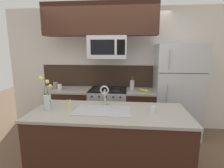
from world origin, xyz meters
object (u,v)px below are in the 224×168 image
at_px(storage_jar_tall, 56,85).
at_px(microwave, 108,47).
at_px(french_press, 132,85).
at_px(stove_range, 108,111).
at_px(spare_glass, 153,110).
at_px(storage_jar_medium, 60,86).
at_px(refrigerator, 176,91).
at_px(banana_bunch, 144,90).
at_px(dish_soap_bottle, 69,104).
at_px(sink_faucet, 105,93).
at_px(flower_vase, 47,100).

bearing_deg(storage_jar_tall, microwave, -2.78).
bearing_deg(french_press, stove_range, -173.04).
bearing_deg(french_press, spare_glass, -79.05).
bearing_deg(storage_jar_medium, storage_jar_tall, 148.42).
xyz_separation_m(microwave, refrigerator, (1.38, 0.04, -0.85)).
distance_m(banana_bunch, dish_soap_bottle, 1.62).
bearing_deg(spare_glass, sink_faucet, 160.72).
distance_m(stove_range, sink_faucet, 1.22).
distance_m(refrigerator, banana_bunch, 0.65).
xyz_separation_m(sink_faucet, spare_glass, (0.68, -0.24, -0.15)).
bearing_deg(spare_glass, french_press, 100.95).
bearing_deg(storage_jar_medium, microwave, 0.86).
distance_m(sink_faucet, dish_soap_bottle, 0.53).
xyz_separation_m(storage_jar_medium, spare_glass, (1.77, -1.23, -0.02)).
xyz_separation_m(storage_jar_medium, flower_vase, (0.33, -1.23, 0.06)).
bearing_deg(flower_vase, refrigerator, 31.87).
relative_size(refrigerator, spare_glass, 20.23).
xyz_separation_m(storage_jar_tall, banana_bunch, (1.86, -0.10, -0.04)).
height_order(sink_faucet, flower_vase, flower_vase).
distance_m(french_press, flower_vase, 1.78).
bearing_deg(flower_vase, banana_bunch, 40.24).
bearing_deg(storage_jar_tall, dish_soap_bottle, -59.79).
distance_m(french_press, sink_faucet, 1.17).
xyz_separation_m(stove_range, dish_soap_bottle, (-0.40, -1.22, 0.52)).
bearing_deg(banana_bunch, storage_jar_tall, 177.07).
bearing_deg(storage_jar_tall, spare_glass, -34.71).
xyz_separation_m(sink_faucet, dish_soap_bottle, (-0.48, -0.18, -0.13)).
bearing_deg(storage_jar_tall, flower_vase, -71.33).
relative_size(stove_range, dish_soap_bottle, 5.64).
bearing_deg(refrigerator, stove_range, -179.17).
bearing_deg(dish_soap_bottle, microwave, 71.36).
height_order(storage_jar_tall, french_press, french_press).
bearing_deg(dish_soap_bottle, french_press, 54.94).
distance_m(refrigerator, sink_faucet, 1.69).
height_order(refrigerator, flower_vase, refrigerator).
relative_size(stove_range, banana_bunch, 4.89).
bearing_deg(banana_bunch, microwave, 176.83).
xyz_separation_m(banana_bunch, french_press, (-0.24, 0.12, 0.08)).
distance_m(refrigerator, spare_glass, 1.43).
bearing_deg(stove_range, storage_jar_medium, -177.96).
height_order(french_press, sink_faucet, sink_faucet).
relative_size(storage_jar_medium, sink_faucet, 0.44).
xyz_separation_m(refrigerator, storage_jar_medium, (-2.39, -0.06, 0.06)).
height_order(stove_range, french_press, french_press).
distance_m(storage_jar_tall, spare_glass, 2.29).
distance_m(dish_soap_bottle, flower_vase, 0.30).
relative_size(dish_soap_bottle, spare_glass, 1.82).
relative_size(banana_bunch, flower_vase, 0.41).
relative_size(stove_range, microwave, 1.25).
height_order(stove_range, storage_jar_tall, storage_jar_tall).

